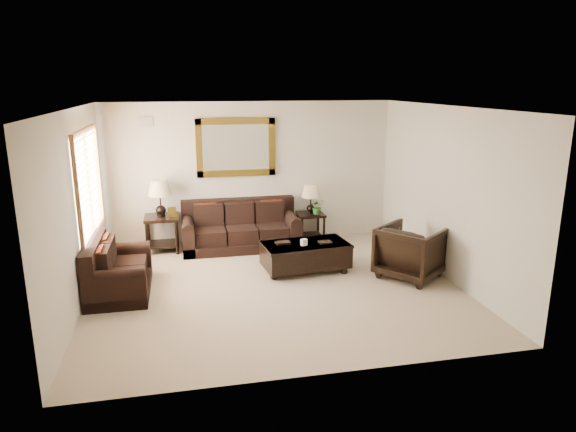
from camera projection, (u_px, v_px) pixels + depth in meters
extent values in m
cube|color=tan|center=(275.00, 287.00, 7.87)|extent=(5.50, 5.00, 0.01)
cube|color=white|center=(274.00, 107.00, 7.18)|extent=(5.50, 5.00, 0.01)
cube|color=beige|center=(251.00, 173.00, 9.89)|extent=(5.50, 0.01, 2.70)
cube|color=beige|center=(320.00, 256.00, 5.16)|extent=(5.50, 0.01, 2.70)
cube|color=beige|center=(76.00, 211.00, 6.97)|extent=(0.01, 5.00, 2.70)
cube|color=beige|center=(446.00, 193.00, 8.07)|extent=(0.01, 5.00, 2.70)
cube|color=white|center=(87.00, 184.00, 7.78)|extent=(0.01, 1.80, 1.50)
cube|color=brown|center=(84.00, 131.00, 7.59)|extent=(0.06, 1.96, 0.08)
cube|color=brown|center=(94.00, 233.00, 7.98)|extent=(0.06, 1.96, 0.08)
cube|color=brown|center=(78.00, 197.00, 6.90)|extent=(0.06, 0.08, 1.50)
cube|color=brown|center=(98.00, 173.00, 8.67)|extent=(0.06, 0.08, 1.50)
cube|color=brown|center=(89.00, 184.00, 7.78)|extent=(0.05, 0.05, 1.50)
cube|color=#4A340E|center=(236.00, 147.00, 9.68)|extent=(1.50, 0.06, 1.10)
cube|color=white|center=(236.00, 147.00, 9.69)|extent=(1.26, 0.01, 0.86)
cube|color=#999999|center=(146.00, 122.00, 9.24)|extent=(0.25, 0.02, 0.18)
cube|color=black|center=(241.00, 244.00, 9.69)|extent=(2.17, 0.94, 0.18)
cube|color=black|center=(238.00, 210.00, 9.89)|extent=(2.17, 0.22, 0.44)
cube|color=black|center=(210.00, 234.00, 9.50)|extent=(0.55, 0.77, 0.27)
cube|color=black|center=(241.00, 233.00, 9.62)|extent=(0.55, 0.77, 0.27)
cube|color=black|center=(271.00, 231.00, 9.73)|extent=(0.55, 0.77, 0.27)
cube|color=black|center=(188.00, 238.00, 9.45)|extent=(0.22, 0.94, 0.52)
cylinder|color=black|center=(188.00, 224.00, 9.39)|extent=(0.22, 0.92, 0.22)
cube|color=black|center=(291.00, 232.00, 9.84)|extent=(0.22, 0.94, 0.52)
cylinder|color=black|center=(291.00, 219.00, 9.78)|extent=(0.22, 0.92, 0.22)
cube|color=maroon|center=(206.00, 214.00, 9.59)|extent=(0.41, 0.18, 0.42)
cube|color=maroon|center=(272.00, 210.00, 9.84)|extent=(0.41, 0.18, 0.42)
cube|color=black|center=(120.00, 287.00, 7.66)|extent=(0.86, 1.45, 0.16)
cube|color=black|center=(94.00, 255.00, 7.46)|extent=(0.20, 1.45, 0.41)
cube|color=black|center=(119.00, 280.00, 7.36)|extent=(0.71, 0.51, 0.25)
cube|color=black|center=(122.00, 268.00, 7.86)|extent=(0.71, 0.51, 0.25)
cube|color=black|center=(115.00, 293.00, 7.03)|extent=(0.86, 0.20, 0.48)
cylinder|color=black|center=(113.00, 277.00, 6.97)|extent=(0.84, 0.20, 0.20)
cube|color=black|center=(124.00, 263.00, 8.21)|extent=(0.86, 0.20, 0.48)
cylinder|color=black|center=(122.00, 248.00, 8.15)|extent=(0.84, 0.20, 0.20)
cube|color=maroon|center=(103.00, 261.00, 7.20)|extent=(0.17, 0.38, 0.39)
cube|color=maroon|center=(108.00, 248.00, 7.79)|extent=(0.17, 0.38, 0.39)
cube|color=black|center=(161.00, 218.00, 9.40)|extent=(0.61, 0.61, 0.06)
cube|color=black|center=(163.00, 244.00, 9.53)|extent=(0.52, 0.52, 0.03)
cylinder|color=black|center=(147.00, 240.00, 9.19)|extent=(0.06, 0.06, 0.61)
cylinder|color=black|center=(177.00, 238.00, 9.29)|extent=(0.06, 0.06, 0.61)
cylinder|color=black|center=(149.00, 232.00, 9.68)|extent=(0.06, 0.06, 0.61)
cylinder|color=black|center=(177.00, 230.00, 9.78)|extent=(0.06, 0.06, 0.61)
sphere|color=black|center=(161.00, 210.00, 9.37)|extent=(0.19, 0.19, 0.19)
cylinder|color=black|center=(160.00, 200.00, 9.31)|extent=(0.03, 0.03, 0.40)
cone|color=#C8B185|center=(159.00, 188.00, 9.26)|extent=(0.42, 0.42, 0.29)
cube|color=#4A340E|center=(172.00, 212.00, 9.30)|extent=(0.17, 0.11, 0.19)
cube|color=black|center=(310.00, 214.00, 10.04)|extent=(0.51, 0.51, 0.05)
cube|color=black|center=(310.00, 235.00, 10.15)|extent=(0.44, 0.44, 0.03)
cylinder|color=black|center=(302.00, 232.00, 9.86)|extent=(0.05, 0.05, 0.51)
cylinder|color=black|center=(324.00, 230.00, 9.95)|extent=(0.05, 0.05, 0.51)
cylinder|color=black|center=(297.00, 226.00, 10.27)|extent=(0.05, 0.05, 0.51)
cylinder|color=black|center=(318.00, 225.00, 10.36)|extent=(0.05, 0.05, 0.51)
sphere|color=black|center=(311.00, 209.00, 10.01)|extent=(0.16, 0.16, 0.16)
cylinder|color=black|center=(311.00, 200.00, 9.97)|extent=(0.02, 0.02, 0.34)
cone|color=#C8B185|center=(311.00, 191.00, 9.92)|extent=(0.35, 0.35, 0.24)
sphere|color=black|center=(274.00, 276.00, 8.17)|extent=(0.13, 0.13, 0.13)
sphere|color=black|center=(344.00, 271.00, 8.41)|extent=(0.13, 0.13, 0.13)
sphere|color=black|center=(268.00, 265.00, 8.67)|extent=(0.13, 0.13, 0.13)
sphere|color=black|center=(334.00, 260.00, 8.91)|extent=(0.13, 0.13, 0.13)
cube|color=black|center=(305.00, 254.00, 8.48)|extent=(1.45, 0.89, 0.39)
cube|color=black|center=(306.00, 244.00, 8.44)|extent=(1.48, 0.91, 0.04)
cube|color=black|center=(283.00, 243.00, 8.40)|extent=(0.25, 0.18, 0.03)
cube|color=black|center=(325.00, 242.00, 8.44)|extent=(0.23, 0.17, 0.03)
cube|color=white|center=(304.00, 242.00, 8.31)|extent=(0.11, 0.09, 0.11)
imported|color=black|center=(411.00, 249.00, 8.16)|extent=(1.22, 1.23, 0.93)
imported|color=#2B5D20|center=(317.00, 208.00, 9.94)|extent=(0.33, 0.35, 0.23)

